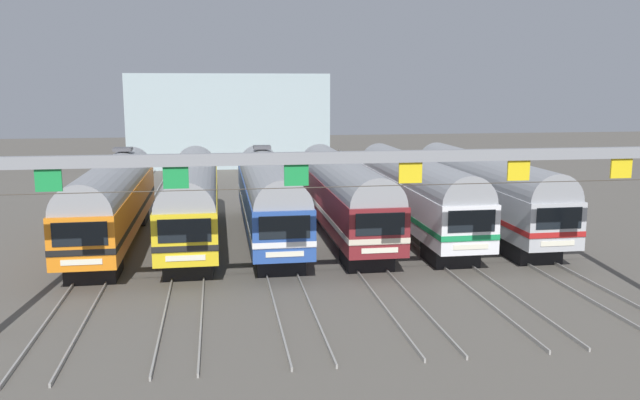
# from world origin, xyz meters

# --- Properties ---
(ground_plane) EXTENTS (160.00, 160.00, 0.00)m
(ground_plane) POSITION_xyz_m (0.00, 0.00, 0.00)
(ground_plane) COLOR #5B564F
(track_bed) EXTENTS (23.21, 70.00, 0.15)m
(track_bed) POSITION_xyz_m (-0.00, 17.00, 0.07)
(track_bed) COLOR gray
(track_bed) RESTS_ON ground
(commuter_train_orange) EXTENTS (2.88, 18.06, 5.05)m
(commuter_train_orange) POSITION_xyz_m (-10.85, -0.00, 2.69)
(commuter_train_orange) COLOR orange
(commuter_train_orange) RESTS_ON ground
(commuter_train_yellow) EXTENTS (2.88, 18.06, 4.77)m
(commuter_train_yellow) POSITION_xyz_m (-6.51, -0.01, 2.69)
(commuter_train_yellow) COLOR gold
(commuter_train_yellow) RESTS_ON ground
(commuter_train_blue) EXTENTS (2.88, 18.06, 5.05)m
(commuter_train_blue) POSITION_xyz_m (-2.17, -0.00, 2.69)
(commuter_train_blue) COLOR #284C9E
(commuter_train_blue) RESTS_ON ground
(commuter_train_maroon) EXTENTS (2.88, 18.06, 4.77)m
(commuter_train_maroon) POSITION_xyz_m (2.17, -0.01, 2.69)
(commuter_train_maroon) COLOR maroon
(commuter_train_maroon) RESTS_ON ground
(commuter_train_white) EXTENTS (2.88, 18.06, 4.77)m
(commuter_train_white) POSITION_xyz_m (6.51, -0.01, 2.69)
(commuter_train_white) COLOR white
(commuter_train_white) RESTS_ON ground
(commuter_train_stainless) EXTENTS (2.88, 18.06, 4.77)m
(commuter_train_stainless) POSITION_xyz_m (10.85, -0.01, 2.69)
(commuter_train_stainless) COLOR #B2B5BA
(commuter_train_stainless) RESTS_ON ground
(catenary_gantry) EXTENTS (26.94, 0.44, 6.97)m
(catenary_gantry) POSITION_xyz_m (0.00, -13.50, 5.38)
(catenary_gantry) COLOR gray
(catenary_gantry) RESTS_ON ground
(maintenance_building) EXTENTS (21.50, 10.00, 10.11)m
(maintenance_building) POSITION_xyz_m (-3.64, 38.08, 5.05)
(maintenance_building) COLOR #9EB2B7
(maintenance_building) RESTS_ON ground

